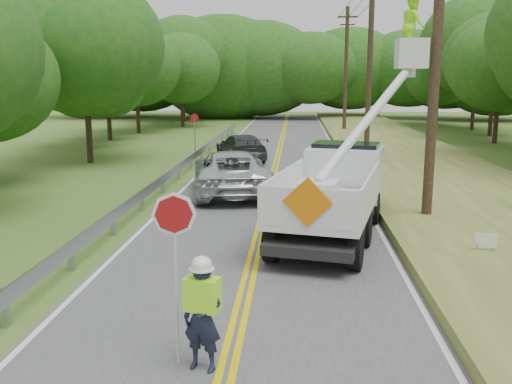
{
  "coord_description": "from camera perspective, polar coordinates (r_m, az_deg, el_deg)",
  "views": [
    {
      "loc": [
        0.98,
        -7.97,
        4.31
      ],
      "look_at": [
        0.0,
        6.0,
        1.5
      ],
      "focal_mm": 39.43,
      "sensor_mm": 36.0,
      "label": 1
    }
  ],
  "objects": [
    {
      "name": "bucket_truck",
      "position": [
        16.41,
        8.82,
        1.44
      ],
      "size": [
        4.57,
        7.08,
        6.64
      ],
      "color": "black",
      "rests_on": "road"
    },
    {
      "name": "treeline_left",
      "position": [
        39.17,
        -13.57,
        12.83
      ],
      "size": [
        9.74,
        56.23,
        10.73
      ],
      "color": "#332319",
      "rests_on": "ground"
    },
    {
      "name": "stop_sign_permanent",
      "position": [
        30.76,
        -6.24,
        6.34
      ],
      "size": [
        0.43,
        0.36,
        2.51
      ],
      "color": "#93979B",
      "rests_on": "ground"
    },
    {
      "name": "treeline_horizon",
      "position": [
        64.25,
        1.99,
        12.41
      ],
      "size": [
        56.69,
        13.87,
        11.92
      ],
      "color": "#164F19",
      "rests_on": "ground"
    },
    {
      "name": "utility_poles",
      "position": [
        25.33,
        13.51,
        13.22
      ],
      "size": [
        1.6,
        43.3,
        10.0
      ],
      "color": "black",
      "rests_on": "ground"
    },
    {
      "name": "road",
      "position": [
        22.41,
        1.43,
        0.28
      ],
      "size": [
        7.2,
        96.0,
        0.03
      ],
      "color": "#474749",
      "rests_on": "ground"
    },
    {
      "name": "tall_grass_verge",
      "position": [
        23.19,
        19.25,
        0.37
      ],
      "size": [
        7.0,
        96.0,
        0.3
      ],
      "primitive_type": "cube",
      "color": "#4A6125",
      "rests_on": "ground"
    },
    {
      "name": "guardrail",
      "position": [
        23.72,
        -8.21,
        2.12
      ],
      "size": [
        0.18,
        48.0,
        0.77
      ],
      "color": "#93979B",
      "rests_on": "ground"
    },
    {
      "name": "suv_darkgrey",
      "position": [
        30.41,
        -1.52,
        4.57
      ],
      "size": [
        3.46,
        5.19,
        1.4
      ],
      "primitive_type": "imported",
      "rotation": [
        0.0,
        0.0,
        3.48
      ],
      "color": "#34363B",
      "rests_on": "road"
    },
    {
      "name": "suv_silver",
      "position": [
        21.47,
        -2.55,
        2.06
      ],
      "size": [
        3.72,
        6.35,
        1.66
      ],
      "primitive_type": "imported",
      "rotation": [
        0.0,
        0.0,
        3.31
      ],
      "color": "silver",
      "rests_on": "road"
    },
    {
      "name": "flagger",
      "position": [
        8.52,
        -5.55,
        -11.72
      ],
      "size": [
        1.09,
        0.54,
        2.69
      ],
      "color": "#191E33",
      "rests_on": "road"
    },
    {
      "name": "yard_sign",
      "position": [
        14.53,
        22.3,
        -4.68
      ],
      "size": [
        0.49,
        0.11,
        0.71
      ],
      "color": "white",
      "rests_on": "ground"
    },
    {
      "name": "ground",
      "position": [
        9.12,
        -2.76,
        -16.89
      ],
      "size": [
        140.0,
        140.0,
        0.0
      ],
      "primitive_type": "plane",
      "color": "#365C24",
      "rests_on": "ground"
    }
  ]
}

